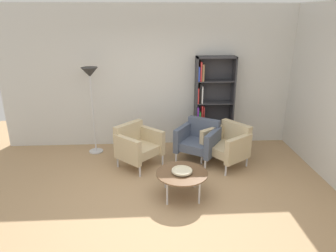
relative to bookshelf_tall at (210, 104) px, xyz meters
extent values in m
plane|color=tan|center=(-1.08, -2.25, -0.91)|extent=(8.32, 8.32, 0.00)
cube|color=silver|center=(-1.08, 0.21, 0.54)|extent=(6.40, 0.12, 2.90)
cube|color=#333338|center=(-0.31, -0.02, 0.04)|extent=(0.03, 0.30, 1.90)
cube|color=#333338|center=(0.46, -0.02, 0.04)|extent=(0.03, 0.30, 1.90)
cube|color=#333338|center=(0.08, -0.02, 0.97)|extent=(0.80, 0.30, 0.03)
cube|color=#333338|center=(0.08, -0.02, -0.90)|extent=(0.80, 0.30, 0.03)
cube|color=#333338|center=(0.08, 0.12, 0.04)|extent=(0.80, 0.02, 1.90)
cube|color=#333338|center=(0.08, -0.02, -0.42)|extent=(0.76, 0.28, 0.02)
cube|color=#333338|center=(0.08, -0.02, 0.04)|extent=(0.76, 0.28, 0.02)
cube|color=#333338|center=(0.08, -0.02, 0.50)|extent=(0.76, 0.28, 0.02)
cube|color=blue|center=(-0.28, -0.04, -0.71)|extent=(0.02, 0.23, 0.32)
cube|color=black|center=(-0.24, -0.04, -0.68)|extent=(0.04, 0.24, 0.38)
cube|color=blue|center=(-0.20, -0.06, -0.71)|extent=(0.04, 0.20, 0.31)
cube|color=orange|center=(-0.16, -0.04, -0.68)|extent=(0.04, 0.25, 0.38)
cube|color=purple|center=(-0.27, -0.06, -0.22)|extent=(0.04, 0.20, 0.37)
cube|color=green|center=(-0.22, -0.05, -0.27)|extent=(0.03, 0.22, 0.27)
cube|color=red|center=(-0.18, -0.07, -0.21)|extent=(0.02, 0.17, 0.41)
cube|color=red|center=(-0.15, -0.08, -0.22)|extent=(0.02, 0.17, 0.38)
cube|color=red|center=(-0.28, -0.06, 0.21)|extent=(0.03, 0.21, 0.32)
cube|color=black|center=(-0.24, -0.06, 0.25)|extent=(0.03, 0.20, 0.40)
cube|color=white|center=(-0.19, -0.07, 0.22)|extent=(0.03, 0.18, 0.35)
cube|color=blue|center=(-0.28, -0.07, 0.65)|extent=(0.03, 0.18, 0.29)
cube|color=red|center=(-0.23, -0.04, 0.70)|extent=(0.03, 0.25, 0.38)
cube|color=olive|center=(-0.19, -0.07, 0.68)|extent=(0.04, 0.18, 0.33)
cylinder|color=brown|center=(-0.79, -2.00, -0.52)|extent=(0.80, 0.80, 0.02)
cylinder|color=silver|center=(-1.03, -2.24, -0.72)|extent=(0.03, 0.03, 0.38)
cylinder|color=silver|center=(-0.55, -2.24, -0.72)|extent=(0.03, 0.03, 0.38)
cylinder|color=silver|center=(-1.03, -1.76, -0.72)|extent=(0.03, 0.03, 0.38)
cylinder|color=silver|center=(-0.55, -1.76, -0.72)|extent=(0.03, 0.03, 0.38)
cylinder|color=beige|center=(-0.79, -2.00, -0.50)|extent=(0.13, 0.13, 0.02)
cylinder|color=beige|center=(-0.79, -2.00, -0.48)|extent=(0.32, 0.32, 0.02)
torus|color=beige|center=(-0.79, -2.00, -0.47)|extent=(0.32, 0.32, 0.02)
cube|color=#C6B289|center=(-1.47, -0.93, -0.59)|extent=(0.86, 0.86, 0.16)
cube|color=#C6B289|center=(-1.67, -0.75, -0.32)|extent=(0.53, 0.55, 0.38)
cube|color=#C6B289|center=(-1.67, -1.17, -0.48)|extent=(0.52, 0.50, 0.46)
cube|color=#C6B289|center=(-1.24, -0.72, -0.48)|extent=(0.52, 0.50, 0.46)
cylinder|color=silver|center=(-1.45, -1.36, -0.79)|extent=(0.04, 0.04, 0.24)
cylinder|color=silver|center=(-1.04, -0.93, -0.79)|extent=(0.04, 0.04, 0.24)
cylinder|color=silver|center=(-1.87, -0.96, -0.79)|extent=(0.04, 0.04, 0.24)
cylinder|color=silver|center=(-1.46, -0.53, -0.79)|extent=(0.04, 0.04, 0.24)
cube|color=#4C566B|center=(-0.36, -0.77, -0.59)|extent=(0.85, 0.84, 0.16)
cube|color=#4C566B|center=(-0.21, -0.55, -0.32)|extent=(0.60, 0.45, 0.38)
cube|color=#4C566B|center=(-0.63, -0.62, -0.48)|extent=(0.42, 0.57, 0.46)
cube|color=#4C566B|center=(-0.11, -0.96, -0.48)|extent=(0.42, 0.57, 0.46)
cylinder|color=silver|center=(-0.78, -0.87, -0.79)|extent=(0.04, 0.04, 0.24)
cylinder|color=silver|center=(-0.28, -1.20, -0.79)|extent=(0.04, 0.04, 0.24)
cylinder|color=silver|center=(-0.46, -0.38, -0.79)|extent=(0.04, 0.04, 0.24)
cylinder|color=silver|center=(0.04, -0.71, -0.79)|extent=(0.04, 0.04, 0.24)
cube|color=#C6B289|center=(0.13, -0.99, -0.59)|extent=(0.84, 0.86, 0.16)
cube|color=#C6B289|center=(0.35, -0.84, -0.32)|extent=(0.47, 0.59, 0.38)
cube|color=#C6B289|center=(-0.06, -0.75, -0.48)|extent=(0.56, 0.44, 0.46)
cube|color=#C6B289|center=(0.29, -1.26, -0.48)|extent=(0.56, 0.44, 0.46)
cylinder|color=silver|center=(-0.29, -0.93, -0.79)|extent=(0.04, 0.04, 0.24)
cylinder|color=silver|center=(0.05, -1.42, -0.79)|extent=(0.04, 0.04, 0.24)
cylinder|color=silver|center=(0.18, -0.59, -0.79)|extent=(0.04, 0.04, 0.24)
cylinder|color=silver|center=(0.52, -1.08, -0.79)|extent=(0.04, 0.04, 0.24)
cylinder|color=silver|center=(-2.39, -0.25, -0.90)|extent=(0.28, 0.28, 0.02)
cylinder|color=silver|center=(-2.39, -0.25, -0.06)|extent=(0.03, 0.03, 1.65)
cone|color=#2D2D2D|center=(-2.39, -0.25, 0.74)|extent=(0.32, 0.32, 0.18)
camera|label=1|loc=(-1.25, -6.25, 1.77)|focal=33.42mm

